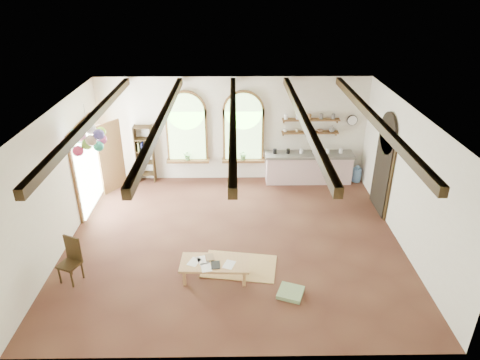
{
  "coord_description": "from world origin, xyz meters",
  "views": [
    {
      "loc": [
        0.03,
        -8.71,
        5.95
      ],
      "look_at": [
        0.16,
        0.6,
        1.34
      ],
      "focal_mm": 32.0,
      "sensor_mm": 36.0,
      "label": 1
    }
  ],
  "objects_px": {
    "coffee_table": "(215,264)",
    "side_chair": "(71,269)",
    "kitchen_counter": "(308,167)",
    "balloon_cluster": "(89,139)"
  },
  "relations": [
    {
      "from": "coffee_table",
      "to": "balloon_cluster",
      "type": "relative_size",
      "value": 1.27
    },
    {
      "from": "side_chair",
      "to": "balloon_cluster",
      "type": "bearing_deg",
      "value": 89.31
    },
    {
      "from": "kitchen_counter",
      "to": "coffee_table",
      "type": "relative_size",
      "value": 1.82
    },
    {
      "from": "kitchen_counter",
      "to": "coffee_table",
      "type": "xyz_separation_m",
      "value": [
        -2.7,
        -4.61,
        -0.11
      ]
    },
    {
      "from": "kitchen_counter",
      "to": "balloon_cluster",
      "type": "bearing_deg",
      "value": -157.17
    },
    {
      "from": "side_chair",
      "to": "balloon_cluster",
      "type": "relative_size",
      "value": 0.86
    },
    {
      "from": "coffee_table",
      "to": "side_chair",
      "type": "relative_size",
      "value": 1.48
    },
    {
      "from": "kitchen_counter",
      "to": "coffee_table",
      "type": "height_order",
      "value": "kitchen_counter"
    },
    {
      "from": "coffee_table",
      "to": "balloon_cluster",
      "type": "xyz_separation_m",
      "value": [
        -3.0,
        2.21,
        1.98
      ]
    },
    {
      "from": "kitchen_counter",
      "to": "side_chair",
      "type": "relative_size",
      "value": 2.69
    }
  ]
}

